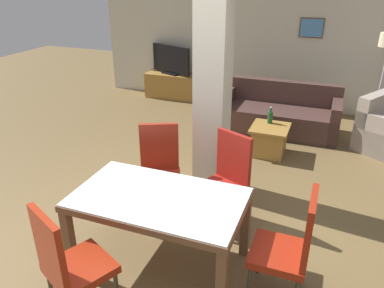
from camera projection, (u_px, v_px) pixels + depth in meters
The scene contains 13 objects.
ground_plane at pixel (161, 261), 3.63m from camera, with size 18.00×18.00×0.00m, color brown.
back_wall at pixel (269, 39), 7.36m from camera, with size 7.20×0.09×2.70m.
divider_pillar at pixel (213, 85), 4.35m from camera, with size 0.36×0.40×2.70m.
dining_table at pixel (159, 211), 3.38m from camera, with size 1.54×0.89×0.74m.
dining_chair_near_left at pixel (68, 262), 2.84m from camera, with size 0.61×0.61×1.03m.
dining_chair_head_right at pixel (291, 245), 3.02m from camera, with size 0.46×0.46×1.03m.
dining_chair_far_right at pixel (226, 177), 4.01m from camera, with size 0.61×0.61×1.03m.
dining_chair_far_left at pixel (160, 167), 4.22m from camera, with size 0.61×0.61×1.03m.
sofa at pixel (278, 115), 6.54m from camera, with size 2.02×0.88×0.81m.
coffee_table at pixel (269, 140), 5.69m from camera, with size 0.55×0.59×0.44m.
bottle at pixel (270, 117), 5.71m from camera, with size 0.08×0.08×0.26m.
tv_stand at pixel (171, 86), 8.23m from camera, with size 1.13×0.40×0.54m.
tv_screen at pixel (171, 60), 7.99m from camera, with size 0.98×0.41×0.61m.
Camera 1 is at (1.29, -2.53, 2.56)m, focal length 35.00 mm.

